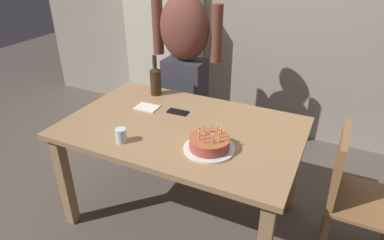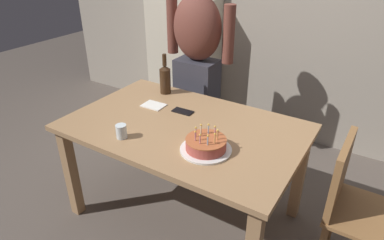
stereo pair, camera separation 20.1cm
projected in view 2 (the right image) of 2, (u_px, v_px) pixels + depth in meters
The scene contains 11 objects.
ground_plane at pixel (185, 212), 2.51m from camera, with size 10.00×10.00×0.00m, color #564C44.
back_wall at pixel (277, 1), 3.06m from camera, with size 5.20×0.10×2.60m, color #9E9384.
dining_table at pixel (184, 138), 2.21m from camera, with size 1.50×0.96×0.74m.
birthday_cake at pixel (206, 145), 1.89m from camera, with size 0.29×0.29×0.14m.
water_glass_near at pixel (121, 131), 2.01m from camera, with size 0.07×0.07×0.09m, color silver.
wine_bottle at pixel (165, 78), 2.56m from camera, with size 0.08×0.08×0.31m.
cell_phone at pixel (183, 111), 2.33m from camera, with size 0.14×0.07×0.01m, color black.
napkin_stack at pixel (154, 105), 2.41m from camera, with size 0.16×0.12×0.01m, color white.
person_man_bearded at pixel (197, 65), 2.78m from camera, with size 0.61×0.27×1.66m.
dining_chair at pixel (353, 202), 1.85m from camera, with size 0.42×0.42×0.87m.
shelf_cabinet at pixel (183, 59), 3.61m from camera, with size 0.75×0.30×1.57m.
Camera 2 is at (1.05, -1.57, 1.79)m, focal length 31.62 mm.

